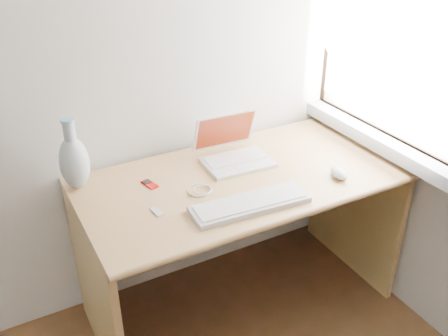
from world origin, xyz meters
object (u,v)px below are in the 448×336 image
laptop (234,151)px  vase (74,161)px  desk (232,207)px  external_keyboard (250,204)px

laptop → vase: vase is taller
desk → laptop: (0.04, 0.06, 0.26)m
laptop → external_keyboard: laptop is taller
laptop → external_keyboard: (-0.13, -0.36, -0.03)m
desk → external_keyboard: external_keyboard is taller
desk → laptop: bearing=58.4°
laptop → vase: (-0.68, 0.10, 0.08)m
external_keyboard → vase: vase is taller
laptop → external_keyboard: 0.38m
laptop → external_keyboard: size_ratio=0.64×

